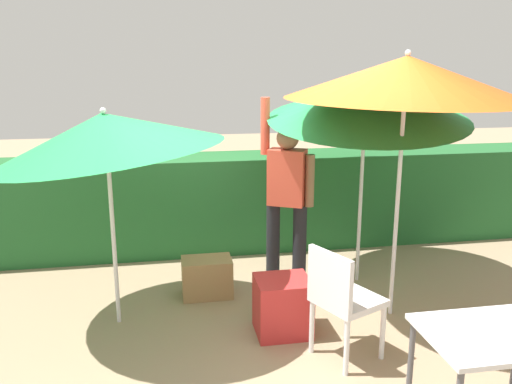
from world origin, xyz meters
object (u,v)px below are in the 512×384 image
at_px(umbrella_orange, 368,102).
at_px(umbrella_yellow, 105,134).
at_px(cooler_box, 283,306).
at_px(folding_table, 494,347).
at_px(chair_plastic, 342,297).
at_px(umbrella_rainbow, 406,78).
at_px(person_vendor, 287,193).
at_px(crate_cardboard, 207,277).

bearing_deg(umbrella_orange, umbrella_yellow, -168.01).
relative_size(cooler_box, folding_table, 0.60).
bearing_deg(chair_plastic, umbrella_rainbow, 41.89).
height_order(person_vendor, folding_table, person_vendor).
relative_size(chair_plastic, folding_table, 1.11).
distance_m(chair_plastic, crate_cardboard, 1.61).
bearing_deg(cooler_box, person_vendor, 75.31).
relative_size(cooler_box, crate_cardboard, 1.00).
xyz_separation_m(umbrella_rainbow, folding_table, (-0.17, -1.68, -1.44)).
height_order(umbrella_orange, chair_plastic, umbrella_orange).
xyz_separation_m(chair_plastic, cooler_box, (-0.34, 0.47, -0.27)).
bearing_deg(folding_table, umbrella_yellow, 139.32).
distance_m(umbrella_yellow, person_vendor, 1.91).
bearing_deg(cooler_box, crate_cardboard, 124.15).
xyz_separation_m(umbrella_orange, folding_table, (-0.16, -2.44, -1.19)).
relative_size(umbrella_yellow, cooler_box, 4.12).
bearing_deg(chair_plastic, umbrella_orange, 63.47).
bearing_deg(umbrella_orange, chair_plastic, -116.53).
bearing_deg(folding_table, person_vendor, 103.10).
xyz_separation_m(umbrella_yellow, folding_table, (2.25, -1.93, -1.01)).
bearing_deg(person_vendor, umbrella_yellow, -158.85).
xyz_separation_m(person_vendor, folding_table, (0.60, -2.57, -0.28)).
relative_size(umbrella_rainbow, person_vendor, 1.23).
bearing_deg(umbrella_yellow, umbrella_orange, 11.99).
distance_m(umbrella_rainbow, cooler_box, 2.13).
bearing_deg(umbrella_rainbow, umbrella_yellow, 174.14).
height_order(umbrella_rainbow, umbrella_orange, umbrella_rainbow).
relative_size(person_vendor, cooler_box, 3.94).
bearing_deg(folding_table, chair_plastic, 116.69).
distance_m(chair_plastic, folding_table, 1.19).
xyz_separation_m(person_vendor, crate_cardboard, (-0.84, -0.22, -0.75)).
height_order(umbrella_orange, folding_table, umbrella_orange).
height_order(person_vendor, cooler_box, person_vendor).
relative_size(umbrella_rainbow, umbrella_orange, 1.05).
xyz_separation_m(person_vendor, chair_plastic, (0.07, -1.51, -0.42)).
xyz_separation_m(umbrella_rainbow, umbrella_orange, (-0.01, 0.76, -0.25)).
distance_m(umbrella_orange, cooler_box, 2.12).
bearing_deg(umbrella_yellow, person_vendor, 21.15).
bearing_deg(cooler_box, folding_table, -60.17).
height_order(umbrella_rainbow, umbrella_yellow, umbrella_rainbow).
bearing_deg(person_vendor, crate_cardboard, -165.24).
distance_m(umbrella_orange, umbrella_yellow, 2.47).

